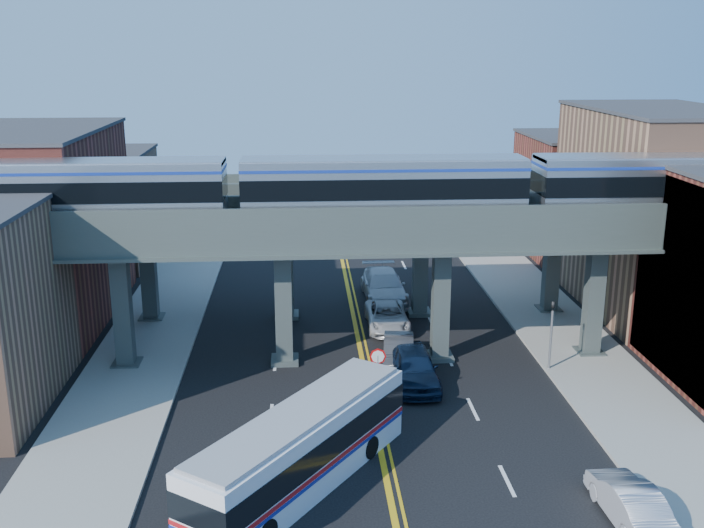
{
  "coord_description": "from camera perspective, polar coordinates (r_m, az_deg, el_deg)",
  "views": [
    {
      "loc": [
        -3.0,
        -29.61,
        15.7
      ],
      "look_at": [
        -0.55,
        7.8,
        5.24
      ],
      "focal_mm": 40.0,
      "sensor_mm": 36.0,
      "label": 1
    }
  ],
  "objects": [
    {
      "name": "car_parked_curb",
      "position": [
        29.49,
        19.51,
        -15.96
      ],
      "size": [
        1.67,
        4.38,
        1.43
      ],
      "primitive_type": "imported",
      "rotation": [
        0.0,
        0.0,
        3.18
      ],
      "color": "#B7B7BC",
      "rests_on": "ground"
    },
    {
      "name": "stop_sign",
      "position": [
        35.62,
        1.89,
        -7.47
      ],
      "size": [
        0.76,
        0.09,
        2.63
      ],
      "color": "slate",
      "rests_on": "ground"
    },
    {
      "name": "sidewalk_west",
      "position": [
        43.42,
        -14.85,
        -6.05
      ],
      "size": [
        5.0,
        70.0,
        0.16
      ],
      "primitive_type": "cube",
      "color": "gray",
      "rests_on": "ground"
    },
    {
      "name": "traffic_signal",
      "position": [
        39.96,
        14.31,
        -4.52
      ],
      "size": [
        0.15,
        0.18,
        4.1
      ],
      "color": "slate",
      "rests_on": "ground"
    },
    {
      "name": "building_west_b",
      "position": [
        49.24,
        -22.02,
        2.48
      ],
      "size": [
        8.0,
        14.0,
        11.0
      ],
      "primitive_type": "cube",
      "color": "brown",
      "rests_on": "ground"
    },
    {
      "name": "elevated_viaduct_far",
      "position": [
        45.66,
        0.1,
        3.92
      ],
      "size": [
        52.0,
        3.6,
        7.4
      ],
      "color": "#444F4D",
      "rests_on": "ground"
    },
    {
      "name": "building_east_c",
      "position": [
        63.43,
        16.19,
        4.79
      ],
      "size": [
        8.0,
        10.0,
        9.0
      ],
      "primitive_type": "cube",
      "color": "brown",
      "rests_on": "ground"
    },
    {
      "name": "car_lane_b",
      "position": [
        40.2,
        3.41,
        -6.34
      ],
      "size": [
        2.06,
        4.49,
        1.43
      ],
      "primitive_type": "imported",
      "rotation": [
        0.0,
        0.0,
        -0.13
      ],
      "color": "#313134",
      "rests_on": "ground"
    },
    {
      "name": "mural_panel",
      "position": [
        39.47,
        22.85,
        -1.79
      ],
      "size": [
        0.1,
        9.5,
        9.5
      ],
      "primitive_type": "cube",
      "color": "teal",
      "rests_on": "ground"
    },
    {
      "name": "sidewalk_east",
      "position": [
        44.98,
        15.38,
        -5.32
      ],
      "size": [
        5.0,
        70.0,
        0.16
      ],
      "primitive_type": "cube",
      "color": "gray",
      "rests_on": "ground"
    },
    {
      "name": "building_west_c",
      "position": [
        61.75,
        -18.25,
        3.87
      ],
      "size": [
        8.0,
        10.0,
        8.0
      ],
      "primitive_type": "cube",
      "color": "#97684E",
      "rests_on": "ground"
    },
    {
      "name": "elevated_viaduct_near",
      "position": [
        38.85,
        0.79,
        1.84
      ],
      "size": [
        52.0,
        3.6,
        7.4
      ],
      "color": "#444F4D",
      "rests_on": "ground"
    },
    {
      "name": "building_east_b",
      "position": [
        51.35,
        21.13,
        3.64
      ],
      "size": [
        8.0,
        14.0,
        12.0
      ],
      "primitive_type": "cube",
      "color": "#97684E",
      "rests_on": "ground"
    },
    {
      "name": "transit_bus",
      "position": [
        29.49,
        -3.74,
        -13.33
      ],
      "size": [
        8.45,
        10.39,
        2.84
      ],
      "rotation": [
        0.0,
        0.0,
        0.95
      ],
      "color": "white",
      "rests_on": "ground"
    },
    {
      "name": "car_lane_a",
      "position": [
        37.92,
        4.55,
        -7.47
      ],
      "size": [
        2.13,
        5.19,
        1.76
      ],
      "primitive_type": "imported",
      "rotation": [
        0.0,
        0.0,
        0.01
      ],
      "color": "black",
      "rests_on": "ground"
    },
    {
      "name": "car_lane_c",
      "position": [
        45.17,
        2.58,
        -3.83
      ],
      "size": [
        2.34,
        5.03,
        1.39
      ],
      "primitive_type": "imported",
      "rotation": [
        0.0,
        0.0,
        -0.0
      ],
      "color": "silver",
      "rests_on": "ground"
    },
    {
      "name": "ground",
      "position": [
        33.65,
        1.84,
        -12.24
      ],
      "size": [
        120.0,
        120.0,
        0.0
      ],
      "primitive_type": "plane",
      "color": "black",
      "rests_on": "ground"
    },
    {
      "name": "car_lane_d",
      "position": [
        50.04,
        2.33,
        -1.62
      ],
      "size": [
        2.73,
        6.36,
        1.83
      ],
      "primitive_type": "imported",
      "rotation": [
        0.0,
        0.0,
        0.03
      ],
      "color": "silver",
      "rests_on": "ground"
    },
    {
      "name": "transit_train",
      "position": [
        38.4,
        2.3,
        5.66
      ],
      "size": [
        42.86,
        2.68,
        3.12
      ],
      "color": "black",
      "rests_on": "elevated_viaduct_near"
    }
  ]
}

